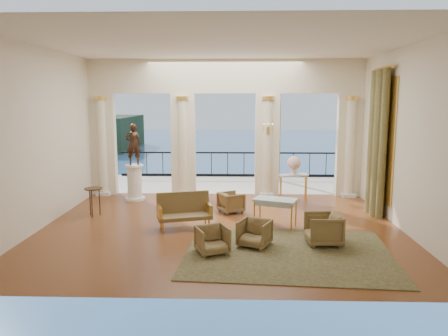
{
  "coord_description": "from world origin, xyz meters",
  "views": [
    {
      "loc": [
        0.43,
        -10.66,
        3.23
      ],
      "look_at": [
        0.06,
        0.6,
        1.44
      ],
      "focal_mm": 35.0,
      "sensor_mm": 36.0,
      "label": 1
    }
  ],
  "objects_px": {
    "game_table": "(275,202)",
    "side_table": "(93,192)",
    "settee": "(184,210)",
    "statue": "(133,144)",
    "armchair_a": "(212,239)",
    "pedestal": "(135,183)",
    "armchair_b": "(255,232)",
    "armchair_d": "(231,201)",
    "console_table": "(293,179)",
    "armchair_c": "(323,228)"
  },
  "relations": [
    {
      "from": "game_table",
      "to": "pedestal",
      "type": "height_order",
      "value": "pedestal"
    },
    {
      "from": "pedestal",
      "to": "side_table",
      "type": "distance_m",
      "value": 2.09
    },
    {
      "from": "armchair_d",
      "to": "console_table",
      "type": "relative_size",
      "value": 0.66
    },
    {
      "from": "statue",
      "to": "game_table",
      "type": "bearing_deg",
      "value": 131.99
    },
    {
      "from": "settee",
      "to": "armchair_b",
      "type": "bearing_deg",
      "value": -55.33
    },
    {
      "from": "armchair_a",
      "to": "game_table",
      "type": "bearing_deg",
      "value": 30.75
    },
    {
      "from": "game_table",
      "to": "console_table",
      "type": "distance_m",
      "value": 3.01
    },
    {
      "from": "armchair_d",
      "to": "pedestal",
      "type": "distance_m",
      "value": 3.45
    },
    {
      "from": "armchair_a",
      "to": "console_table",
      "type": "height_order",
      "value": "console_table"
    },
    {
      "from": "settee",
      "to": "statue",
      "type": "height_order",
      "value": "statue"
    },
    {
      "from": "pedestal",
      "to": "console_table",
      "type": "bearing_deg",
      "value": 0.74
    },
    {
      "from": "console_table",
      "to": "armchair_a",
      "type": "bearing_deg",
      "value": -131.91
    },
    {
      "from": "armchair_d",
      "to": "console_table",
      "type": "distance_m",
      "value": 2.51
    },
    {
      "from": "armchair_b",
      "to": "settee",
      "type": "height_order",
      "value": "settee"
    },
    {
      "from": "statue",
      "to": "console_table",
      "type": "bearing_deg",
      "value": 166.31
    },
    {
      "from": "pedestal",
      "to": "armchair_c",
      "type": "bearing_deg",
      "value": -38.68
    },
    {
      "from": "armchair_b",
      "to": "side_table",
      "type": "relative_size",
      "value": 0.83
    },
    {
      "from": "armchair_a",
      "to": "armchair_c",
      "type": "bearing_deg",
      "value": -7.69
    },
    {
      "from": "armchair_c",
      "to": "settee",
      "type": "relative_size",
      "value": 0.53
    },
    {
      "from": "armchair_a",
      "to": "pedestal",
      "type": "relative_size",
      "value": 0.56
    },
    {
      "from": "game_table",
      "to": "statue",
      "type": "relative_size",
      "value": 0.91
    },
    {
      "from": "statue",
      "to": "armchair_a",
      "type": "bearing_deg",
      "value": 105.45
    },
    {
      "from": "side_table",
      "to": "armchair_d",
      "type": "bearing_deg",
      "value": 7.85
    },
    {
      "from": "armchair_d",
      "to": "statue",
      "type": "bearing_deg",
      "value": 35.91
    },
    {
      "from": "console_table",
      "to": "side_table",
      "type": "distance_m",
      "value": 6.11
    },
    {
      "from": "armchair_a",
      "to": "console_table",
      "type": "xyz_separation_m",
      "value": [
        2.3,
        4.91,
        0.39
      ]
    },
    {
      "from": "settee",
      "to": "game_table",
      "type": "xyz_separation_m",
      "value": [
        2.31,
        0.14,
        0.21
      ]
    },
    {
      "from": "console_table",
      "to": "armchair_c",
      "type": "bearing_deg",
      "value": -104.88
    },
    {
      "from": "armchair_a",
      "to": "game_table",
      "type": "height_order",
      "value": "game_table"
    },
    {
      "from": "game_table",
      "to": "side_table",
      "type": "relative_size",
      "value": 1.5
    },
    {
      "from": "armchair_c",
      "to": "armchair_d",
      "type": "relative_size",
      "value": 1.2
    },
    {
      "from": "settee",
      "to": "statue",
      "type": "distance_m",
      "value": 3.81
    },
    {
      "from": "armchair_b",
      "to": "settee",
      "type": "bearing_deg",
      "value": 164.96
    },
    {
      "from": "armchair_a",
      "to": "console_table",
      "type": "bearing_deg",
      "value": 42.07
    },
    {
      "from": "armchair_a",
      "to": "pedestal",
      "type": "distance_m",
      "value": 5.59
    },
    {
      "from": "armchair_b",
      "to": "armchair_c",
      "type": "xyz_separation_m",
      "value": [
        1.54,
        0.19,
        0.06
      ]
    },
    {
      "from": "settee",
      "to": "side_table",
      "type": "distance_m",
      "value": 2.83
    },
    {
      "from": "armchair_a",
      "to": "armchair_b",
      "type": "height_order",
      "value": "armchair_b"
    },
    {
      "from": "side_table",
      "to": "armchair_a",
      "type": "bearing_deg",
      "value": -39.66
    },
    {
      "from": "armchair_c",
      "to": "armchair_b",
      "type": "bearing_deg",
      "value": -86.01
    },
    {
      "from": "armchair_c",
      "to": "console_table",
      "type": "xyz_separation_m",
      "value": [
        -0.14,
        4.25,
        0.32
      ]
    },
    {
      "from": "armchair_c",
      "to": "statue",
      "type": "bearing_deg",
      "value": -131.71
    },
    {
      "from": "game_table",
      "to": "side_table",
      "type": "xyz_separation_m",
      "value": [
        -4.95,
        0.86,
        0.03
      ]
    },
    {
      "from": "armchair_d",
      "to": "console_table",
      "type": "xyz_separation_m",
      "value": [
        1.96,
        1.52,
        0.39
      ]
    },
    {
      "from": "settee",
      "to": "pedestal",
      "type": "bearing_deg",
      "value": 107.02
    },
    {
      "from": "settee",
      "to": "side_table",
      "type": "relative_size",
      "value": 1.83
    },
    {
      "from": "armchair_b",
      "to": "armchair_d",
      "type": "bearing_deg",
      "value": 124.85
    },
    {
      "from": "armchair_b",
      "to": "armchair_d",
      "type": "relative_size",
      "value": 1.03
    },
    {
      "from": "armchair_a",
      "to": "armchair_c",
      "type": "height_order",
      "value": "armchair_c"
    },
    {
      "from": "game_table",
      "to": "armchair_d",
      "type": "bearing_deg",
      "value": 149.89
    }
  ]
}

